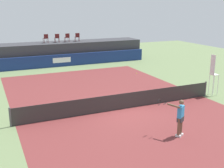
# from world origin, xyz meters

# --- Properties ---
(ground_plane) EXTENTS (48.00, 48.00, 0.00)m
(ground_plane) POSITION_xyz_m (0.00, 3.00, 0.00)
(ground_plane) COLOR #6B7F51
(court_inner) EXTENTS (12.00, 22.00, 0.00)m
(court_inner) POSITION_xyz_m (0.00, 0.00, 0.00)
(court_inner) COLOR maroon
(court_inner) RESTS_ON ground
(sponsor_wall) EXTENTS (18.00, 0.22, 1.20)m
(sponsor_wall) POSITION_xyz_m (-0.00, 13.50, 0.60)
(sponsor_wall) COLOR navy
(sponsor_wall) RESTS_ON ground
(spectator_platform) EXTENTS (18.00, 2.80, 2.20)m
(spectator_platform) POSITION_xyz_m (0.00, 15.30, 1.10)
(spectator_platform) COLOR #38383D
(spectator_platform) RESTS_ON ground
(spectator_chair_far_left) EXTENTS (0.48, 0.48, 0.89)m
(spectator_chair_far_left) POSITION_xyz_m (-1.17, 15.25, 2.69)
(spectator_chair_far_left) COLOR #561919
(spectator_chair_far_left) RESTS_ON spectator_platform
(spectator_chair_left) EXTENTS (0.47, 0.47, 0.89)m
(spectator_chair_left) POSITION_xyz_m (-0.05, 15.13, 2.69)
(spectator_chair_left) COLOR #561919
(spectator_chair_left) RESTS_ON spectator_platform
(spectator_chair_center) EXTENTS (0.47, 0.47, 0.89)m
(spectator_chair_center) POSITION_xyz_m (1.02, 15.13, 2.69)
(spectator_chair_center) COLOR #561919
(spectator_chair_center) RESTS_ON spectator_platform
(spectator_chair_right) EXTENTS (0.48, 0.48, 0.89)m
(spectator_chair_right) POSITION_xyz_m (2.12, 15.14, 2.69)
(spectator_chair_right) COLOR #561919
(spectator_chair_right) RESTS_ON spectator_platform
(umpire_chair) EXTENTS (0.47, 0.47, 2.76)m
(umpire_chair) POSITION_xyz_m (6.76, 0.01, 1.59)
(umpire_chair) COLOR white
(umpire_chair) RESTS_ON ground
(tennis_net) EXTENTS (12.40, 0.02, 0.95)m
(tennis_net) POSITION_xyz_m (0.00, 0.00, 0.47)
(tennis_net) COLOR #2D2D2D
(tennis_net) RESTS_ON ground
(net_post_near) EXTENTS (0.10, 0.10, 1.00)m
(net_post_near) POSITION_xyz_m (-6.20, 0.00, 0.50)
(net_post_near) COLOR #4C4C51
(net_post_near) RESTS_ON ground
(net_post_far) EXTENTS (0.10, 0.10, 1.00)m
(net_post_far) POSITION_xyz_m (6.20, 0.00, 0.50)
(net_post_far) COLOR #4C4C51
(net_post_far) RESTS_ON ground
(tennis_player) EXTENTS (1.09, 1.02, 1.77)m
(tennis_player) POSITION_xyz_m (0.84, -4.31, 0.96)
(tennis_player) COLOR white
(tennis_player) RESTS_ON court_inner
(tennis_ball) EXTENTS (0.07, 0.07, 0.07)m
(tennis_ball) POSITION_xyz_m (5.18, 7.61, 0.04)
(tennis_ball) COLOR #D8EA33
(tennis_ball) RESTS_ON court_inner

